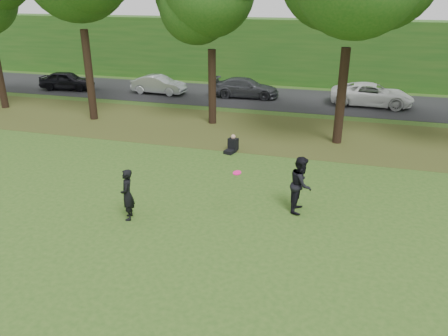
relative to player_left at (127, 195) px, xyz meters
The scene contains 9 objects.
ground 3.38m from the player_left, 45.91° to the right, with size 120.00×120.00×0.00m, color #2B5119.
leaf_litter 10.93m from the player_left, 77.96° to the left, with size 60.00×7.00×0.01m, color #433917.
street 18.81m from the player_left, 83.06° to the left, with size 70.00×7.00×0.02m, color black.
far_hedge 24.81m from the player_left, 84.73° to the left, with size 70.00×3.00×5.00m, color #1D5117.
player_left is the anchor object (origin of this frame).
player_right 5.78m from the player_left, 21.87° to the left, with size 0.95×0.74×1.96m, color black.
parked_cars 18.25m from the player_left, 82.71° to the left, with size 36.38×3.48×1.45m.
frisbee 3.66m from the player_left, 14.12° to the left, with size 0.37×0.37×0.09m.
seated_person 7.41m from the player_left, 77.41° to the left, with size 0.60×0.81×0.83m.
Camera 1 is at (4.30, -9.11, 7.03)m, focal length 35.00 mm.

